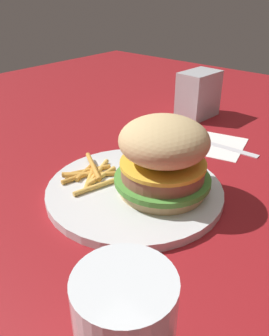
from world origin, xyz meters
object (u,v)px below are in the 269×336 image
plate (134,190)px  napkin_dispenser (198,94)px  sandwich (164,156)px  fries_pile (91,174)px  fork (212,143)px  napkin (213,144)px

plate → napkin_dispenser: bearing=17.1°
sandwich → fries_pile: bearing=111.6°
plate → napkin_dispenser: (0.34, 0.10, 0.04)m
plate → fork: 0.22m
fork → napkin_dispenser: 0.16m
napkin → sandwich: bearing=-170.6°
napkin → napkin_dispenser: size_ratio=1.11×
fries_pile → fork: fries_pile is taller
fries_pile → napkin_dispenser: napkin_dispenser is taller
plate → napkin_dispenser: 0.35m
sandwich → napkin: sandwich is taller
plate → fork: size_ratio=1.44×
napkin → napkin_dispenser: (0.11, 0.10, 0.05)m
napkin → napkin_dispenser: bearing=42.8°
plate → sandwich: sandwich is taller
sandwich → fork: 0.21m
plate → fries_pile: bearing=107.7°
sandwich → napkin_dispenser: size_ratio=1.34×
fork → napkin: bearing=-86.8°
plate → napkin: size_ratio=2.27×
plate → fork: bearing=0.0°
fork → napkin_dispenser: size_ratio=1.75×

